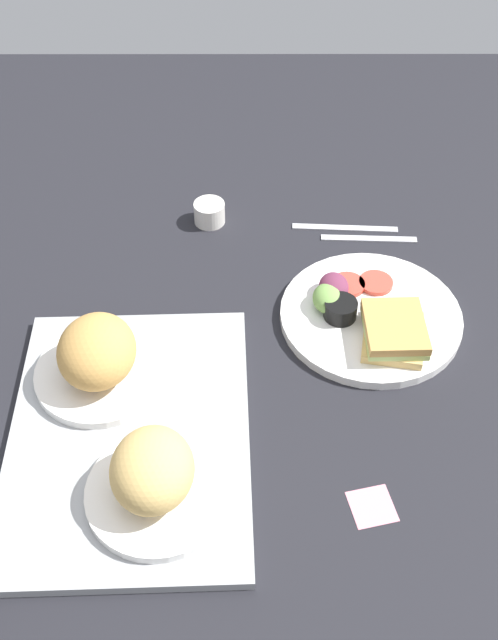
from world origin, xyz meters
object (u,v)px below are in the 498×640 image
bread_plate_near (155,477)px  sticky_note (372,506)px  espresso_cup (209,213)px  plate_with_salad (369,315)px  bread_plate_far (98,358)px  fork (369,238)px  serving_tray (130,435)px  knife (345,227)px

bread_plate_near → sticky_note: bearing=-91.9°
espresso_cup → sticky_note: (-58.75, -23.03, -1.94)cm
sticky_note → plate_with_salad: bearing=-5.3°
bread_plate_far → espresso_cup: bearing=-20.6°
plate_with_salad → bread_plate_near: bearing=136.1°
fork → serving_tray: bearing=50.9°
bread_plate_far → fork: bread_plate_far is taller
serving_tray → fork: serving_tray is taller
plate_with_salad → sticky_note: bearing=174.7°
bread_plate_near → knife: bearing=-27.7°
espresso_cup → fork: espresso_cup is taller
serving_tray → bread_plate_far: bearing=27.0°
bread_plate_near → bread_plate_far: bread_plate_far is taller
espresso_cup → fork: 29.01cm
bread_plate_far → fork: bearing=-52.3°
serving_tray → fork: size_ratio=2.65×
plate_with_salad → fork: size_ratio=1.70×
knife → fork: bearing=146.4°
bread_plate_near → plate_with_salad: (32.10, -30.84, -3.93)cm
serving_tray → plate_with_salad: (22.26, -35.52, 0.89)cm
bread_plate_far → plate_with_salad: bread_plate_far is taller
serving_tray → plate_with_salad: 41.92cm
bread_plate_far → sticky_note: (-20.53, -37.42, -5.84)cm
bread_plate_far → plate_with_salad: size_ratio=0.68×
bread_plate_near → sticky_note: size_ratio=3.40×
fork → sticky_note: fork is taller
bread_plate_far → espresso_cup: 41.02cm
plate_with_salad → serving_tray: bearing=122.1°
plate_with_salad → knife: plate_with_salad is taller
bread_plate_far → knife: bearing=-47.1°
serving_tray → plate_with_salad: bearing=-57.9°
knife → sticky_note: bearing=91.7°
bread_plate_near → sticky_note: bread_plate_near is taller
bread_plate_far → espresso_cup: (38.22, -14.39, -3.90)cm
knife → sticky_note: size_ratio=3.39×
espresso_cup → serving_tray: bearing=168.9°
bread_plate_near → espresso_cup: 58.13cm
serving_tray → knife: size_ratio=2.37×
espresso_cup → fork: size_ratio=0.33×
bread_plate_near → plate_with_salad: bread_plate_near is taller
serving_tray → sticky_note: 34.19cm
serving_tray → bread_plate_far: bread_plate_far is taller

